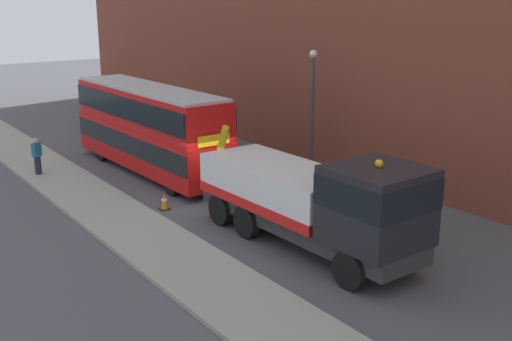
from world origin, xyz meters
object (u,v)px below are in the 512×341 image
recovery_tow_truck (313,199)px  pedestrian_onlooker (37,156)px  double_decker_bus (149,126)px  traffic_cone_near_bus (164,201)px  street_lamp (312,102)px

recovery_tow_truck → pedestrian_onlooker: bearing=-162.8°
pedestrian_onlooker → recovery_tow_truck: bearing=-10.9°
pedestrian_onlooker → double_decker_bus: bearing=36.0°
double_decker_bus → traffic_cone_near_bus: 6.08m
double_decker_bus → traffic_cone_near_bus: double_decker_bus is taller
traffic_cone_near_bus → street_lamp: (-0.30, 7.82, 3.13)m
recovery_tow_truck → traffic_cone_near_bus: (-6.45, -2.13, -1.42)m
double_decker_bus → pedestrian_onlooker: bearing=-115.9°
pedestrian_onlooker → traffic_cone_near_bus: size_ratio=2.38×
recovery_tow_truck → pedestrian_onlooker: 14.77m
recovery_tow_truck → traffic_cone_near_bus: 6.94m
recovery_tow_truck → street_lamp: 8.99m
recovery_tow_truck → pedestrian_onlooker: size_ratio=5.95×
recovery_tow_truck → double_decker_bus: (-11.83, -0.01, 0.47)m
pedestrian_onlooker → traffic_cone_near_bus: 7.99m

